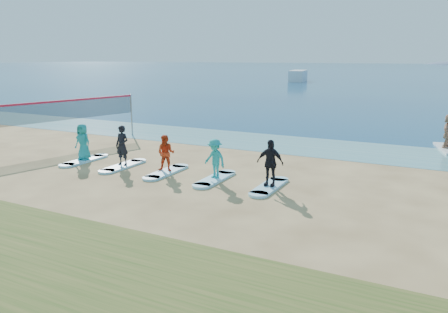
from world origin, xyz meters
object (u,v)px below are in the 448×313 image
at_px(surfboard_1, 123,166).
at_px(student_1, 122,145).
at_px(student_2, 166,153).
at_px(paddleboard, 447,149).
at_px(student_3, 215,159).
at_px(surfboard_2, 166,172).
at_px(surfboard_0, 84,160).
at_px(student_0, 83,142).
at_px(surfboard_3, 215,179).
at_px(surfboard_4, 269,187).
at_px(student_4, 270,163).
at_px(boat_offshore_a, 298,81).
at_px(volleyball_net, 62,111).

relative_size(surfboard_1, student_1, 1.27).
xyz_separation_m(student_1, student_2, (2.27, 0.00, -0.11)).
bearing_deg(paddleboard, student_3, -140.86).
bearing_deg(surfboard_2, student_2, 0.00).
bearing_deg(surfboard_0, student_2, 0.00).
xyz_separation_m(student_0, surfboard_2, (4.55, 0.00, -0.87)).
bearing_deg(student_3, student_0, -163.66).
distance_m(paddleboard, surfboard_3, 13.13).
distance_m(surfboard_0, student_0, 0.87).
relative_size(student_2, student_3, 0.98).
height_order(surfboard_1, student_3, student_3).
bearing_deg(paddleboard, student_2, -147.95).
height_order(surfboard_4, student_4, student_4).
bearing_deg(boat_offshore_a, student_1, -89.11).
distance_m(surfboard_3, student_4, 2.45).
bearing_deg(surfboard_4, student_1, 180.00).
bearing_deg(student_4, surfboard_1, 178.19).
bearing_deg(surfboard_2, surfboard_0, 180.00).
bearing_deg(surfboard_1, student_3, 0.00).
distance_m(boat_offshore_a, surfboard_4, 71.57).
xyz_separation_m(paddleboard, surfboard_4, (-5.71, -10.42, -0.01)).
distance_m(paddleboard, student_4, 11.91).
xyz_separation_m(surfboard_0, student_4, (9.09, 0.00, 0.90)).
bearing_deg(boat_offshore_a, surfboard_0, -90.94).
bearing_deg(paddleboard, student_0, -158.26).
distance_m(volleyball_net, student_3, 10.58).
relative_size(surfboard_2, surfboard_4, 1.00).
relative_size(surfboard_4, student_4, 1.29).
bearing_deg(surfboard_0, student_0, 0.00).
bearing_deg(surfboard_4, surfboard_0, 180.00).
distance_m(volleyball_net, surfboard_4, 12.90).
relative_size(surfboard_0, surfboard_3, 1.00).
distance_m(surfboard_0, surfboard_2, 4.55).
relative_size(student_3, student_4, 0.90).
distance_m(student_1, surfboard_2, 2.45).
distance_m(boat_offshore_a, student_4, 71.58).
bearing_deg(surfboard_4, surfboard_2, 180.00).
xyz_separation_m(surfboard_3, surfboard_4, (2.27, 0.00, 0.00)).
relative_size(surfboard_0, student_3, 1.43).
xyz_separation_m(surfboard_2, surfboard_4, (4.55, 0.00, 0.00)).
bearing_deg(paddleboard, surfboard_4, -132.12).
relative_size(boat_offshore_a, surfboard_0, 4.02).
distance_m(surfboard_4, student_4, 0.90).
distance_m(volleyball_net, boat_offshore_a, 66.90).
height_order(student_0, surfboard_1, student_0).
distance_m(surfboard_1, student_4, 6.88).
xyz_separation_m(student_0, surfboard_3, (6.82, 0.00, -0.87)).
relative_size(surfboard_1, surfboard_2, 1.00).
bearing_deg(student_2, surfboard_1, 161.57).
xyz_separation_m(student_3, student_4, (2.27, 0.00, 0.09)).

